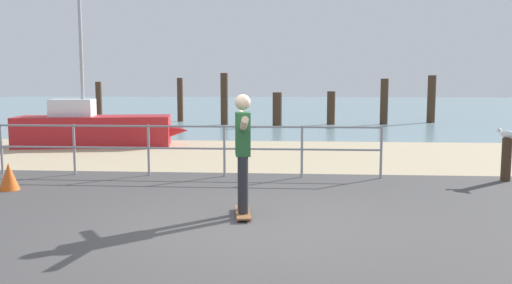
{
  "coord_description": "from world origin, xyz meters",
  "views": [
    {
      "loc": [
        0.56,
        -6.76,
        1.9
      ],
      "look_at": [
        -0.08,
        2.0,
        0.9
      ],
      "focal_mm": 37.04,
      "sensor_mm": 36.0,
      "label": 1
    }
  ],
  "objects_px": {
    "skateboarder": "(243,146)",
    "traffic_cone": "(9,177)",
    "sailboat": "(100,129)",
    "seagull": "(507,134)",
    "skateboard": "(243,212)",
    "bollard_short": "(506,160)"
  },
  "relations": [
    {
      "from": "skateboarder",
      "to": "bollard_short",
      "type": "distance_m",
      "value": 5.65
    },
    {
      "from": "skateboard",
      "to": "sailboat",
      "type": "bearing_deg",
      "value": 122.43
    },
    {
      "from": "skateboard",
      "to": "traffic_cone",
      "type": "height_order",
      "value": "traffic_cone"
    },
    {
      "from": "skateboarder",
      "to": "seagull",
      "type": "relative_size",
      "value": 3.68
    },
    {
      "from": "skateboard",
      "to": "bollard_short",
      "type": "relative_size",
      "value": 0.97
    },
    {
      "from": "sailboat",
      "to": "traffic_cone",
      "type": "bearing_deg",
      "value": -83.13
    },
    {
      "from": "sailboat",
      "to": "seagull",
      "type": "relative_size",
      "value": 11.76
    },
    {
      "from": "sailboat",
      "to": "skateboard",
      "type": "xyz_separation_m",
      "value": [
        5.03,
        -7.92,
        -0.46
      ]
    },
    {
      "from": "seagull",
      "to": "traffic_cone",
      "type": "bearing_deg",
      "value": -170.35
    },
    {
      "from": "skateboard",
      "to": "skateboarder",
      "type": "distance_m",
      "value": 0.95
    },
    {
      "from": "bollard_short",
      "to": "traffic_cone",
      "type": "relative_size",
      "value": 1.69
    },
    {
      "from": "sailboat",
      "to": "seagull",
      "type": "bearing_deg",
      "value": -26.61
    },
    {
      "from": "sailboat",
      "to": "skateboarder",
      "type": "relative_size",
      "value": 3.2
    },
    {
      "from": "sailboat",
      "to": "traffic_cone",
      "type": "distance_m",
      "value": 6.48
    },
    {
      "from": "seagull",
      "to": "traffic_cone",
      "type": "distance_m",
      "value": 9.15
    },
    {
      "from": "skateboard",
      "to": "bollard_short",
      "type": "distance_m",
      "value": 5.63
    },
    {
      "from": "bollard_short",
      "to": "seagull",
      "type": "bearing_deg",
      "value": 119.17
    },
    {
      "from": "sailboat",
      "to": "traffic_cone",
      "type": "height_order",
      "value": "sailboat"
    },
    {
      "from": "skateboarder",
      "to": "traffic_cone",
      "type": "distance_m",
      "value": 4.57
    },
    {
      "from": "sailboat",
      "to": "bollard_short",
      "type": "xyz_separation_m",
      "value": [
        9.78,
        -4.91,
        -0.1
      ]
    },
    {
      "from": "sailboat",
      "to": "seagull",
      "type": "xyz_separation_m",
      "value": [
        9.77,
        -4.89,
        0.4
      ]
    },
    {
      "from": "skateboard",
      "to": "skateboarder",
      "type": "bearing_deg",
      "value": -75.96
    }
  ]
}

